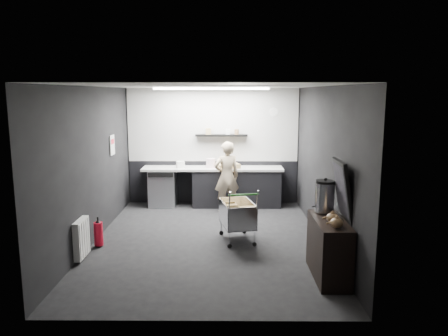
{
  "coord_description": "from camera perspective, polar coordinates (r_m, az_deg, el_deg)",
  "views": [
    {
      "loc": [
        0.34,
        -7.39,
        2.6
      ],
      "look_at": [
        0.28,
        0.4,
        1.24
      ],
      "focal_mm": 35.0,
      "sensor_mm": 36.0,
      "label": 1
    }
  ],
  "objects": [
    {
      "name": "wall_front",
      "position": [
        4.82,
        -3.58,
        -5.15
      ],
      "size": [
        5.5,
        0.0,
        5.5
      ],
      "primitive_type": "plane",
      "rotation": [
        -1.57,
        0.0,
        0.0
      ],
      "color": "black",
      "rests_on": "floor"
    },
    {
      "name": "wall_back",
      "position": [
        10.23,
        -1.45,
        2.87
      ],
      "size": [
        5.5,
        0.0,
        5.5
      ],
      "primitive_type": "plane",
      "rotation": [
        1.57,
        0.0,
        0.0
      ],
      "color": "black",
      "rests_on": "floor"
    },
    {
      "name": "wall_right",
      "position": [
        7.68,
        12.94,
        0.28
      ],
      "size": [
        0.0,
        5.5,
        5.5
      ],
      "primitive_type": "plane",
      "rotation": [
        1.57,
        0.0,
        -1.57
      ],
      "color": "black",
      "rests_on": "floor"
    },
    {
      "name": "white_container",
      "position": [
        9.96,
        -5.71,
        0.46
      ],
      "size": [
        0.2,
        0.18,
        0.15
      ],
      "primitive_type": "cube",
      "rotation": [
        0.0,
        0.0,
        0.33
      ],
      "color": "silver",
      "rests_on": "prep_counter"
    },
    {
      "name": "pink_tub",
      "position": [
        9.95,
        -1.74,
        0.66
      ],
      "size": [
        0.21,
        0.21,
        0.21
      ],
      "primitive_type": "cylinder",
      "color": "silver",
      "rests_on": "prep_counter"
    },
    {
      "name": "prep_counter",
      "position": [
        10.05,
        -0.72,
        -2.42
      ],
      "size": [
        3.2,
        0.61,
        0.9
      ],
      "color": "black",
      "rests_on": "floor"
    },
    {
      "name": "sideboard",
      "position": [
        6.42,
        13.6,
        -9.14
      ],
      "size": [
        0.48,
        1.12,
        1.68
      ],
      "color": "black",
      "rests_on": "floor"
    },
    {
      "name": "kitchen_wall_panel",
      "position": [
        10.16,
        -1.47,
        5.66
      ],
      "size": [
        3.95,
        0.02,
        1.7
      ],
      "primitive_type": "cube",
      "color": "#B3B3AF",
      "rests_on": "wall_back"
    },
    {
      "name": "poster",
      "position": [
        9.06,
        -14.4,
        2.93
      ],
      "size": [
        0.02,
        0.3,
        0.4
      ],
      "primitive_type": "cube",
      "color": "silver",
      "rests_on": "wall_left"
    },
    {
      "name": "floor",
      "position": [
        7.85,
        -2.07,
        -9.47
      ],
      "size": [
        5.5,
        5.5,
        0.0
      ],
      "primitive_type": "plane",
      "color": "black",
      "rests_on": "ground"
    },
    {
      "name": "poster_red_band",
      "position": [
        9.05,
        -14.39,
        3.37
      ],
      "size": [
        0.02,
        0.22,
        0.1
      ],
      "primitive_type": "cube",
      "color": "red",
      "rests_on": "poster"
    },
    {
      "name": "person",
      "position": [
        9.54,
        0.35,
        -1.14
      ],
      "size": [
        0.65,
        0.51,
        1.55
      ],
      "primitive_type": "imported",
      "rotation": [
        0.0,
        0.0,
        3.43
      ],
      "color": "beige",
      "rests_on": "floor"
    },
    {
      "name": "wall_clock",
      "position": [
        10.18,
        6.49,
        7.3
      ],
      "size": [
        0.2,
        0.03,
        0.2
      ],
      "primitive_type": "cylinder",
      "rotation": [
        1.57,
        0.0,
        0.0
      ],
      "color": "silver",
      "rests_on": "wall_back"
    },
    {
      "name": "cardboard_box",
      "position": [
        9.9,
        0.48,
        0.3
      ],
      "size": [
        0.59,
        0.52,
        0.1
      ],
      "primitive_type": "cube",
      "rotation": [
        0.0,
        0.0,
        0.34
      ],
      "color": "#9B8353",
      "rests_on": "prep_counter"
    },
    {
      "name": "fire_extinguisher",
      "position": [
        7.78,
        -16.07,
        -8.16
      ],
      "size": [
        0.15,
        0.15,
        0.5
      ],
      "color": "#AA0B1D",
      "rests_on": "floor"
    },
    {
      "name": "ceiling_strip",
      "position": [
        9.25,
        -1.67,
        10.32
      ],
      "size": [
        2.4,
        0.2,
        0.04
      ],
      "primitive_type": "cube",
      "color": "white",
      "rests_on": "ceiling"
    },
    {
      "name": "radiator",
      "position": [
        7.24,
        -18.12,
        -8.72
      ],
      "size": [
        0.1,
        0.5,
        0.6
      ],
      "primitive_type": "cube",
      "color": "silver",
      "rests_on": "wall_left"
    },
    {
      "name": "floating_shelf",
      "position": [
        10.06,
        -0.34,
        4.31
      ],
      "size": [
        1.2,
        0.22,
        0.04
      ],
      "primitive_type": "cube",
      "color": "black",
      "rests_on": "wall_back"
    },
    {
      "name": "ceiling",
      "position": [
        7.4,
        -2.2,
        10.66
      ],
      "size": [
        5.5,
        5.5,
        0.0
      ],
      "primitive_type": "plane",
      "rotation": [
        3.14,
        0.0,
        0.0
      ],
      "color": "white",
      "rests_on": "wall_back"
    },
    {
      "name": "wall_left",
      "position": [
        7.85,
        -16.87,
        0.31
      ],
      "size": [
        0.0,
        5.5,
        5.5
      ],
      "primitive_type": "plane",
      "rotation": [
        1.57,
        0.0,
        1.57
      ],
      "color": "black",
      "rests_on": "floor"
    },
    {
      "name": "shopping_cart",
      "position": [
        7.73,
        1.72,
        -6.24
      ],
      "size": [
        0.68,
        0.97,
        0.95
      ],
      "color": "silver",
      "rests_on": "floor"
    },
    {
      "name": "dado_panel",
      "position": [
        10.35,
        -1.43,
        -1.82
      ],
      "size": [
        3.95,
        0.02,
        1.0
      ],
      "primitive_type": "cube",
      "color": "black",
      "rests_on": "wall_back"
    }
  ]
}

